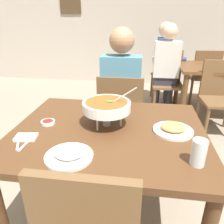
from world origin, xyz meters
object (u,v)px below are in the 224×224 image
object	(u,v)px
chair_bg_right	(219,93)
chair_bg_corner	(204,74)
rice_plate	(69,154)
chair_bg_left	(167,79)
chair_diner_main	(121,114)
sauce_dish	(48,122)
patron_bg_middle	(165,59)
dining_table_main	(109,144)
drink_glass	(198,154)
patron_bg_left	(166,64)
curry_bowl	(107,106)
diner_main	(121,90)
chair_bg_middle	(171,72)
dining_table_far	(214,76)
appetizer_plate	(173,129)

from	to	relation	value
chair_bg_right	chair_bg_corner	size ratio (longest dim) A/B	1.00
rice_plate	chair_bg_left	size ratio (longest dim) A/B	0.27
chair_diner_main	rice_plate	bearing A→B (deg)	-97.72
sauce_dish	patron_bg_middle	size ratio (longest dim) A/B	0.07
dining_table_main	drink_glass	distance (m)	0.58
patron_bg_middle	drink_glass	bearing A→B (deg)	-91.76
drink_glass	patron_bg_middle	size ratio (longest dim) A/B	0.10
chair_diner_main	patron_bg_left	world-z (taller)	patron_bg_left
curry_bowl	chair_bg_corner	world-z (taller)	curry_bowl
dining_table_main	diner_main	size ratio (longest dim) A/B	0.90
chair_bg_right	chair_bg_corner	xyz separation A→B (m)	(0.05, 1.01, 0.00)
dining_table_main	chair_bg_middle	bearing A→B (deg)	75.62
sauce_dish	chair_bg_corner	world-z (taller)	chair_bg_corner
dining_table_far	chair_bg_left	bearing A→B (deg)	167.22
curry_bowl	patron_bg_left	bearing A→B (deg)	75.05
curry_bowl	diner_main	bearing A→B (deg)	88.46
diner_main	patron_bg_middle	distance (m)	1.84
curry_bowl	rice_plate	size ratio (longest dim) A/B	1.39
curry_bowl	drink_glass	xyz separation A→B (m)	(0.49, -0.34, -0.07)
rice_plate	sauce_dish	world-z (taller)	rice_plate
sauce_dish	curry_bowl	bearing A→B (deg)	5.27
chair_bg_middle	patron_bg_middle	xyz separation A→B (m)	(-0.11, -0.05, 0.24)
rice_plate	chair_bg_corner	distance (m)	3.20
dining_table_far	chair_bg_corner	bearing A→B (deg)	90.27
sauce_dish	drink_glass	world-z (taller)	drink_glass
appetizer_plate	sauce_dish	world-z (taller)	appetizer_plate
dining_table_main	drink_glass	size ratio (longest dim) A/B	9.10
drink_glass	chair_bg_corner	world-z (taller)	chair_bg_corner
rice_plate	chair_bg_middle	world-z (taller)	chair_bg_middle
drink_glass	dining_table_main	bearing A→B (deg)	147.88
dining_table_far	curry_bowl	bearing A→B (deg)	-121.61
diner_main	curry_bowl	xyz separation A→B (m)	(-0.02, -0.75, 0.13)
diner_main	chair_bg_corner	distance (m)	2.15
rice_plate	dining_table_far	size ratio (longest dim) A/B	0.24
rice_plate	chair_bg_right	xyz separation A→B (m)	(1.30, 1.88, -0.26)
dining_table_far	chair_bg_middle	xyz separation A→B (m)	(-0.53, 0.57, -0.10)
patron_bg_left	chair_bg_right	bearing A→B (deg)	-41.58
dining_table_main	sauce_dish	distance (m)	0.42
diner_main	sauce_dish	bearing A→B (deg)	-117.04
chair_diner_main	dining_table_far	world-z (taller)	chair_diner_main
chair_bg_corner	patron_bg_left	size ratio (longest dim) A/B	0.69
dining_table_far	chair_bg_right	distance (m)	0.50
chair_diner_main	chair_bg_right	bearing A→B (deg)	34.36
rice_plate	dining_table_far	bearing A→B (deg)	60.25
appetizer_plate	drink_glass	world-z (taller)	drink_glass
curry_bowl	rice_plate	distance (m)	0.41
chair_bg_right	appetizer_plate	bearing A→B (deg)	-116.18
chair_diner_main	patron_bg_middle	xyz separation A→B (m)	(0.55, 1.79, 0.24)
chair_bg_middle	sauce_dish	bearing A→B (deg)	-112.45
chair_bg_middle	patron_bg_left	size ratio (longest dim) A/B	0.69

